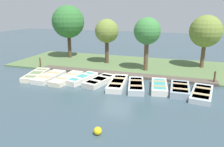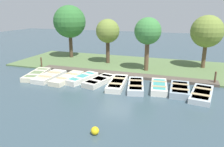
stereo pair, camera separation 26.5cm
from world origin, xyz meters
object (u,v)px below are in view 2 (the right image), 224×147
object	(u,v)px
rowboat_4	(99,81)
park_tree_left	(108,32)
rowboat_2	(67,78)
mooring_post_near	(41,62)
mooring_post_far	(215,78)
rowboat_1	(50,76)
park_tree_far_left	(70,22)
rowboat_8	(180,89)
rowboat_0	(37,74)
rowboat_5	(117,83)
buoy	(95,131)
rowboat_3	(82,78)
rowboat_9	(202,94)
park_tree_right	(207,32)
park_tree_center	(148,32)
rowboat_7	(159,87)
rowboat_6	(136,86)

from	to	relation	value
rowboat_4	park_tree_left	distance (m)	6.93
rowboat_2	rowboat_4	bearing A→B (deg)	97.65
mooring_post_near	mooring_post_far	size ratio (longest dim) A/B	1.00
rowboat_1	park_tree_far_left	bearing A→B (deg)	-162.30
rowboat_8	mooring_post_near	bearing A→B (deg)	-102.58
park_tree_far_left	mooring_post_near	bearing A→B (deg)	-6.17
rowboat_0	rowboat_5	distance (m)	7.09
mooring_post_near	buoy	xyz separation A→B (m)	(9.09, 9.52, -0.35)
rowboat_3	rowboat_5	size ratio (longest dim) A/B	0.89
rowboat_0	mooring_post_near	xyz separation A→B (m)	(-2.54, -1.39, 0.34)
rowboat_3	rowboat_4	distance (m)	1.51
rowboat_0	park_tree_left	distance (m)	8.01
rowboat_3	rowboat_9	world-z (taller)	rowboat_3
rowboat_1	buoy	world-z (taller)	rowboat_1
buoy	park_tree_far_left	bearing A→B (deg)	-147.15
rowboat_3	rowboat_5	distance (m)	2.99
rowboat_8	park_tree_left	xyz separation A→B (m)	(-6.01, -7.39, 3.10)
rowboat_8	park_tree_right	world-z (taller)	park_tree_right
rowboat_0	rowboat_1	bearing A→B (deg)	71.20
rowboat_1	buoy	distance (m)	9.32
rowboat_1	rowboat_9	bearing A→B (deg)	91.24
rowboat_2	park_tree_left	world-z (taller)	park_tree_left
buoy	park_tree_left	distance (m)	13.67
rowboat_8	rowboat_4	bearing A→B (deg)	-92.04
park_tree_left	park_tree_far_left	bearing A→B (deg)	-104.24
rowboat_1	rowboat_0	bearing A→B (deg)	-95.10
rowboat_5	park_tree_far_left	world-z (taller)	park_tree_far_left
rowboat_4	rowboat_9	xyz separation A→B (m)	(0.29, 7.25, -0.03)
rowboat_8	mooring_post_near	xyz separation A→B (m)	(-2.42, -12.88, 0.32)
rowboat_8	mooring_post_far	xyz separation A→B (m)	(-2.42, 2.38, 0.32)
buoy	park_tree_center	xyz separation A→B (m)	(-11.11, 0.23, 3.38)
rowboat_7	park_tree_center	bearing A→B (deg)	-166.03
rowboat_5	rowboat_2	bearing A→B (deg)	-96.20
rowboat_1	mooring_post_near	size ratio (longest dim) A/B	3.04
rowboat_3	buoy	xyz separation A→B (m)	(6.76, 4.02, -0.03)
rowboat_5	rowboat_6	size ratio (longest dim) A/B	1.06
rowboat_1	park_tree_left	size ratio (longest dim) A/B	0.71
rowboat_3	rowboat_1	bearing A→B (deg)	-68.55
rowboat_1	rowboat_9	world-z (taller)	rowboat_1
rowboat_1	rowboat_6	bearing A→B (deg)	92.01
rowboat_2	park_tree_center	distance (m)	7.90
rowboat_5	rowboat_6	bearing A→B (deg)	80.53
rowboat_0	park_tree_left	bearing A→B (deg)	133.85
rowboat_4	rowboat_7	bearing A→B (deg)	104.29
mooring_post_near	rowboat_8	bearing A→B (deg)	79.34
rowboat_8	rowboat_9	xyz separation A→B (m)	(0.28, 1.38, -0.04)
mooring_post_near	park_tree_right	size ratio (longest dim) A/B	0.21
park_tree_left	rowboat_4	bearing A→B (deg)	14.21
rowboat_5	rowboat_9	world-z (taller)	rowboat_5
rowboat_2	rowboat_7	bearing A→B (deg)	96.11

